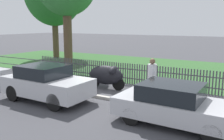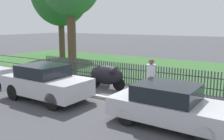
{
  "view_description": "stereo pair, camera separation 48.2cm",
  "coord_description": "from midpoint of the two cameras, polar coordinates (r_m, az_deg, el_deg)",
  "views": [
    {
      "loc": [
        6.6,
        -8.72,
        3.2
      ],
      "look_at": [
        0.95,
        1.09,
        1.1
      ],
      "focal_mm": 40.0,
      "sensor_mm": 36.0,
      "label": 1
    },
    {
      "loc": [
        7.01,
        -8.47,
        3.2
      ],
      "look_at": [
        0.95,
        1.09,
        1.1
      ],
      "focal_mm": 40.0,
      "sensor_mm": 36.0,
      "label": 2
    }
  ],
  "objects": [
    {
      "name": "park_fence",
      "position": [
        13.8,
        -0.24,
        -0.51
      ],
      "size": [
        31.97,
        0.05,
        1.12
      ],
      "color": "#4C4C51",
      "rests_on": "ground"
    },
    {
      "name": "covered_motorcycle",
      "position": [
        12.32,
        -2.34,
        -1.14
      ],
      "size": [
        1.97,
        0.84,
        1.18
      ],
      "rotation": [
        0.0,
        0.0,
        0.1
      ],
      "color": "black",
      "rests_on": "ground"
    },
    {
      "name": "parked_car_navy_estate",
      "position": [
        8.22,
        12.62,
        -7.67
      ],
      "size": [
        4.0,
        1.88,
        1.33
      ],
      "rotation": [
        0.0,
        0.0,
        -0.03
      ],
      "color": "#BCBCC1",
      "rests_on": "ground"
    },
    {
      "name": "kerb_stone",
      "position": [
        11.48,
        -7.84,
        -5.46
      ],
      "size": [
        31.97,
        0.2,
        0.12
      ],
      "primitive_type": "cube",
      "color": "#B2ADA3",
      "rests_on": "ground"
    },
    {
      "name": "ground_plane",
      "position": [
        11.42,
        -8.14,
        -5.87
      ],
      "size": [
        120.0,
        120.0,
        0.0
      ],
      "primitive_type": "plane",
      "color": "#424247"
    },
    {
      "name": "grass_strip",
      "position": [
        18.54,
        7.92,
        0.48
      ],
      "size": [
        31.97,
        10.49,
        0.01
      ],
      "primitive_type": "cube",
      "color": "#33602D",
      "rests_on": "ground"
    },
    {
      "name": "parked_car_black_saloon",
      "position": [
        10.88,
        -16.0,
        -2.8
      ],
      "size": [
        3.86,
        1.9,
        1.5
      ],
      "rotation": [
        0.0,
        0.0,
        -0.03
      ],
      "color": "#BCBCC1",
      "rests_on": "ground"
    },
    {
      "name": "pedestrian_near_fence",
      "position": [
        10.41,
        7.81,
        -1.66
      ],
      "size": [
        0.38,
        0.42,
        1.81
      ],
      "rotation": [
        0.0,
        0.0,
        4.68
      ],
      "color": "black",
      "rests_on": "ground"
    }
  ]
}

